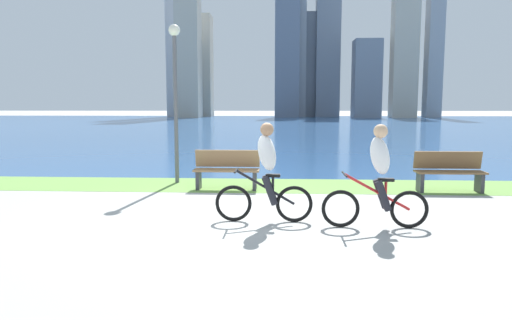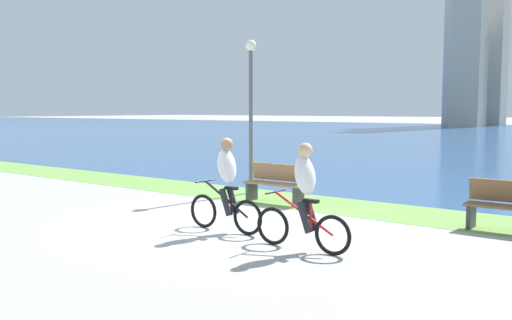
{
  "view_description": "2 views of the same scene",
  "coord_description": "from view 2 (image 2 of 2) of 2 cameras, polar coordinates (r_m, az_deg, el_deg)",
  "views": [
    {
      "loc": [
        1.03,
        -8.14,
        1.93
      ],
      "look_at": [
        0.57,
        0.17,
        0.94
      ],
      "focal_mm": 32.38,
      "sensor_mm": 36.0,
      "label": 1
    },
    {
      "loc": [
        6.89,
        -7.92,
        2.14
      ],
      "look_at": [
        0.68,
        0.38,
        1.18
      ],
      "focal_mm": 38.62,
      "sensor_mm": 36.0,
      "label": 2
    }
  ],
  "objects": [
    {
      "name": "grass_strip_bayside",
      "position": [
        12.97,
        4.18,
        -4.23
      ],
      "size": [
        120.0,
        2.01,
        0.01
      ],
      "primitive_type": "cube",
      "color": "#6B9947",
      "rests_on": "ground"
    },
    {
      "name": "ground_plane",
      "position": [
        10.71,
        -4.17,
        -6.27
      ],
      "size": [
        300.0,
        300.0,
        0.0
      ],
      "primitive_type": "plane",
      "color": "#9E9E99"
    },
    {
      "name": "bench_near_path",
      "position": [
        12.61,
        2.07,
        -2.44
      ],
      "size": [
        1.5,
        0.47,
        0.9
      ],
      "color": "olive",
      "rests_on": "ground"
    },
    {
      "name": "bench_far_along_path",
      "position": [
        10.57,
        24.93,
        -4.42
      ],
      "size": [
        1.5,
        0.47,
        0.9
      ],
      "color": "brown",
      "rests_on": "ground"
    },
    {
      "name": "cyclist_trailing",
      "position": [
        8.35,
        5.0,
        -3.79
      ],
      "size": [
        1.68,
        0.52,
        1.64
      ],
      "color": "black",
      "rests_on": "ground"
    },
    {
      "name": "cyclist_lead",
      "position": [
        9.61,
        -3.09,
        -2.58
      ],
      "size": [
        1.62,
        0.52,
        1.65
      ],
      "color": "black",
      "rests_on": "ground"
    },
    {
      "name": "lamppost_tall",
      "position": [
        13.97,
        -0.54,
        6.9
      ],
      "size": [
        0.28,
        0.28,
        3.87
      ],
      "color": "#595960",
      "rests_on": "ground"
    }
  ]
}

